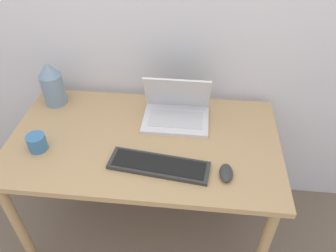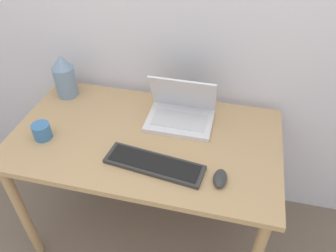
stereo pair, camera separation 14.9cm
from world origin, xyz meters
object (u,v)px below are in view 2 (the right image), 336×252
at_px(laptop, 181,111).
at_px(vase, 64,76).
at_px(keyboard, 154,164).
at_px(mug, 42,131).
at_px(mouse, 220,178).

relative_size(laptop, vase, 1.35).
bearing_deg(keyboard, mug, 174.40).
distance_m(mouse, mug, 0.86).
distance_m(keyboard, vase, 0.76).
height_order(laptop, mug, laptop).
distance_m(mouse, vase, 1.02).
distance_m(laptop, mug, 0.68).
height_order(keyboard, mug, mug).
bearing_deg(vase, mug, -82.06).
bearing_deg(mouse, keyboard, 176.18).
xyz_separation_m(keyboard, vase, (-0.62, 0.42, 0.11)).
relative_size(keyboard, mouse, 4.38).
relative_size(laptop, mug, 3.88).
xyz_separation_m(laptop, mug, (-0.62, -0.29, -0.01)).
distance_m(keyboard, mug, 0.57).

